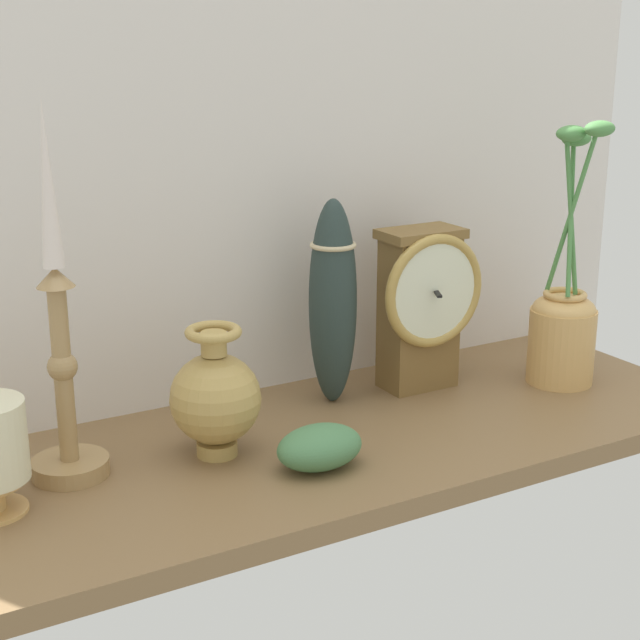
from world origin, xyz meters
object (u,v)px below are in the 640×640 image
mantel_clock (422,304)px  tall_ceramic_vase (333,302)px  brass_vase_bulbous (215,397)px  brass_vase_jar (565,321)px  candlestick_tall_left (61,355)px

mantel_clock → tall_ceramic_vase: (-12.42, 1.50, 1.71)cm
brass_vase_bulbous → brass_vase_jar: (48.96, -1.71, 1.63)cm
mantel_clock → brass_vase_jar: brass_vase_jar is taller
brass_vase_bulbous → candlestick_tall_left: bearing=168.9°
brass_vase_bulbous → brass_vase_jar: 49.02cm
candlestick_tall_left → tall_ceramic_vase: (34.61, 4.58, -0.27)cm
candlestick_tall_left → brass_vase_bulbous: 16.98cm
mantel_clock → brass_vase_bulbous: bearing=-169.1°
candlestick_tall_left → brass_vase_bulbous: size_ratio=2.64×
mantel_clock → tall_ceramic_vase: tall_ceramic_vase is taller
candlestick_tall_left → tall_ceramic_vase: candlestick_tall_left is taller
mantel_clock → tall_ceramic_vase: bearing=173.1°
candlestick_tall_left → brass_vase_bulbous: bearing=-11.1°
candlestick_tall_left → brass_vase_jar: candlestick_tall_left is taller
mantel_clock → candlestick_tall_left: (-47.03, -3.08, 1.97)cm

